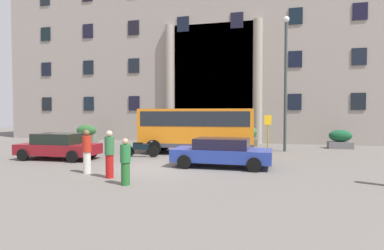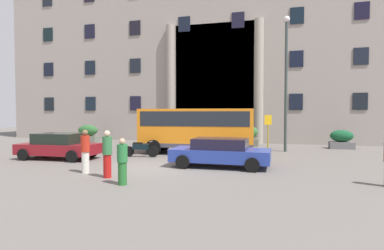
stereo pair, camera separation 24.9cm
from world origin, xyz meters
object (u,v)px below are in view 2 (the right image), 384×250
at_px(parked_sedan_far, 59,146).
at_px(pedestrian_man_red_shirt, 122,162).
at_px(pedestrian_woman_dark_dress, 107,154).
at_px(hedge_planter_entrance_right, 342,140).
at_px(bus_stop_sign, 268,129).
at_px(parked_sedan_second, 220,152).
at_px(lamppost_plaza_centre, 286,74).
at_px(hedge_planter_far_east, 246,136).
at_px(pedestrian_child_trailing, 85,151).
at_px(scooter_by_planter, 140,149).
at_px(orange_minibus, 197,127).
at_px(hedge_planter_far_west, 88,134).
at_px(hedge_planter_east, 191,137).

relative_size(parked_sedan_far, pedestrian_man_red_shirt, 2.65).
height_order(parked_sedan_far, pedestrian_woman_dark_dress, pedestrian_woman_dark_dress).
bearing_deg(hedge_planter_entrance_right, pedestrian_man_red_shirt, -124.34).
height_order(bus_stop_sign, parked_sedan_second, bus_stop_sign).
bearing_deg(hedge_planter_entrance_right, lamppost_plaza_centre, -144.83).
bearing_deg(hedge_planter_far_east, pedestrian_child_trailing, -113.67).
xyz_separation_m(scooter_by_planter, pedestrian_man_red_shirt, (2.30, -6.53, 0.35)).
distance_m(parked_sedan_far, lamppost_plaza_centre, 14.25).
bearing_deg(lamppost_plaza_centre, pedestrian_man_red_shirt, -116.88).
xyz_separation_m(pedestrian_man_red_shirt, pedestrian_woman_dark_dress, (-1.13, 0.95, 0.11)).
bearing_deg(lamppost_plaza_centre, orange_minibus, -155.85).
xyz_separation_m(bus_stop_sign, parked_sedan_far, (-10.85, -5.72, -0.75)).
height_order(hedge_planter_far_east, parked_sedan_second, hedge_planter_far_east).
bearing_deg(parked_sedan_far, hedge_planter_far_west, 112.73).
distance_m(hedge_planter_far_east, pedestrian_man_red_shirt, 14.27).
relative_size(pedestrian_child_trailing, lamppost_plaza_centre, 0.21).
xyz_separation_m(orange_minibus, hedge_planter_entrance_right, (9.12, 5.07, -1.00)).
bearing_deg(pedestrian_child_trailing, hedge_planter_far_west, 166.90).
distance_m(orange_minibus, pedestrian_child_trailing, 7.91).
bearing_deg(hedge_planter_entrance_right, hedge_planter_far_east, 179.83).
height_order(parked_sedan_far, lamppost_plaza_centre, lamppost_plaza_centre).
xyz_separation_m(orange_minibus, hedge_planter_far_east, (2.55, 5.09, -0.88)).
bearing_deg(hedge_planter_east, orange_minibus, -70.93).
xyz_separation_m(pedestrian_man_red_shirt, pedestrian_child_trailing, (-2.48, 1.55, 0.10)).
relative_size(hedge_planter_far_east, scooter_by_planter, 0.89).
height_order(parked_sedan_second, pedestrian_child_trailing, pedestrian_child_trailing).
relative_size(parked_sedan_far, pedestrian_woman_dark_dress, 2.35).
xyz_separation_m(hedge_planter_far_east, pedestrian_man_red_shirt, (-2.96, -13.96, 0.05)).
relative_size(hedge_planter_entrance_right, pedestrian_woman_dark_dress, 0.87).
xyz_separation_m(bus_stop_sign, lamppost_plaza_centre, (1.07, 0.84, 3.49)).
bearing_deg(bus_stop_sign, lamppost_plaza_centre, 38.28).
xyz_separation_m(pedestrian_child_trailing, lamppost_plaza_centre, (8.18, 9.70, 4.05)).
distance_m(orange_minibus, pedestrian_woman_dark_dress, 8.11).
bearing_deg(parked_sedan_far, pedestrian_woman_dark_dress, -38.25).
distance_m(hedge_planter_entrance_right, pedestrian_woman_dark_dress, 16.81).
relative_size(hedge_planter_east, lamppost_plaza_centre, 0.17).
xyz_separation_m(hedge_planter_far_west, pedestrian_child_trailing, (7.93, -12.25, 0.19)).
xyz_separation_m(scooter_by_planter, pedestrian_woman_dark_dress, (1.17, -5.59, 0.46)).
height_order(hedge_planter_east, parked_sedan_far, parked_sedan_far).
distance_m(hedge_planter_far_west, lamppost_plaza_centre, 16.86).
bearing_deg(pedestrian_man_red_shirt, hedge_planter_far_west, 36.84).
relative_size(hedge_planter_far_west, parked_sedan_second, 0.42).
distance_m(orange_minibus, hedge_planter_entrance_right, 10.48).
relative_size(hedge_planter_east, pedestrian_child_trailing, 0.82).
distance_m(hedge_planter_east, pedestrian_child_trailing, 12.33).
distance_m(hedge_planter_east, scooter_by_planter, 7.35).
relative_size(parked_sedan_second, pedestrian_woman_dark_dress, 2.48).
bearing_deg(parked_sedan_second, hedge_planter_entrance_right, 55.04).
xyz_separation_m(hedge_planter_far_east, hedge_planter_entrance_right, (6.57, -0.02, -0.13)).
distance_m(parked_sedan_far, parked_sedan_second, 8.87).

